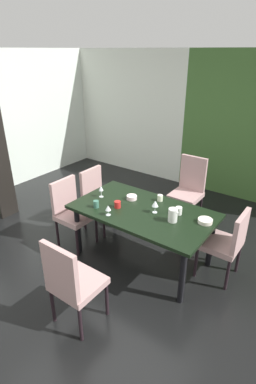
% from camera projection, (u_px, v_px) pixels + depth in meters
% --- Properties ---
extents(ground_plane, '(6.00, 5.98, 0.02)m').
position_uv_depth(ground_plane, '(97.00, 258.00, 3.97)').
color(ground_plane, black).
extents(back_panel_interior, '(2.72, 0.10, 2.53)m').
position_uv_depth(back_panel_interior, '(128.00, 113.00, 6.44)').
color(back_panel_interior, silver).
rests_on(back_panel_interior, ground_plane).
extents(dining_table, '(1.72, 0.97, 0.72)m').
position_uv_depth(dining_table, '(143.00, 215.00, 3.70)').
color(dining_table, black).
rests_on(dining_table, ground_plane).
extents(chair_left_near, '(0.44, 0.44, 0.94)m').
position_uv_depth(chair_left_near, '(71.00, 210.00, 4.07)').
color(chair_left_near, tan).
rests_on(chair_left_near, ground_plane).
extents(chair_left_far, '(0.44, 0.44, 0.92)m').
position_uv_depth(chair_left_far, '(98.00, 196.00, 4.47)').
color(chair_left_far, tan).
rests_on(chair_left_far, ground_plane).
extents(chair_head_far, '(0.44, 0.45, 1.03)m').
position_uv_depth(chair_head_far, '(189.00, 187.00, 4.65)').
color(chair_head_far, tan).
rests_on(chair_head_far, ground_plane).
extents(chair_head_near, '(0.44, 0.44, 0.98)m').
position_uv_depth(chair_head_near, '(71.00, 281.00, 2.79)').
color(chair_head_near, tan).
rests_on(chair_head_near, ground_plane).
extents(chair_right_far, '(0.44, 0.44, 0.90)m').
position_uv_depth(chair_right_far, '(227.00, 241.00, 3.43)').
color(chair_right_far, tan).
rests_on(chair_right_far, ground_plane).
extents(wine_glass_rear, '(0.06, 0.06, 0.16)m').
position_uv_depth(wine_glass_rear, '(101.00, 189.00, 3.93)').
color(wine_glass_rear, silver).
rests_on(wine_glass_rear, dining_table).
extents(wine_glass_west, '(0.08, 0.08, 0.16)m').
position_uv_depth(wine_glass_west, '(155.00, 204.00, 3.55)').
color(wine_glass_west, silver).
rests_on(wine_glass_west, dining_table).
extents(wine_glass_left, '(0.07, 0.07, 0.13)m').
position_uv_depth(wine_glass_left, '(108.00, 208.00, 3.50)').
color(wine_glass_left, silver).
rests_on(wine_glass_left, dining_table).
extents(serving_bowl_near_window, '(0.17, 0.17, 0.04)m').
position_uv_depth(serving_bowl_near_window, '(205.00, 221.00, 3.38)').
color(serving_bowl_near_window, silver).
rests_on(serving_bowl_near_window, dining_table).
extents(serving_bowl_right, '(0.14, 0.14, 0.05)m').
position_uv_depth(serving_bowl_right, '(132.00, 197.00, 3.91)').
color(serving_bowl_right, white).
rests_on(serving_bowl_right, dining_table).
extents(cup_near_shelf, '(0.08, 0.08, 0.09)m').
position_uv_depth(cup_near_shelf, '(179.00, 211.00, 3.54)').
color(cup_near_shelf, silver).
rests_on(cup_near_shelf, dining_table).
extents(cup_north, '(0.08, 0.08, 0.08)m').
position_uv_depth(cup_north, '(118.00, 204.00, 3.69)').
color(cup_north, red).
rests_on(cup_north, dining_table).
extents(cup_corner, '(0.07, 0.07, 0.08)m').
position_uv_depth(cup_corner, '(160.00, 198.00, 3.86)').
color(cup_corner, white).
rests_on(cup_corner, dining_table).
extents(cup_center, '(0.07, 0.07, 0.09)m').
position_uv_depth(cup_center, '(96.00, 204.00, 3.70)').
color(cup_center, '#396B59').
rests_on(cup_center, dining_table).
extents(pitcher_front, '(0.12, 0.11, 0.16)m').
position_uv_depth(pitcher_front, '(173.00, 215.00, 3.38)').
color(pitcher_front, silver).
rests_on(pitcher_front, dining_table).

